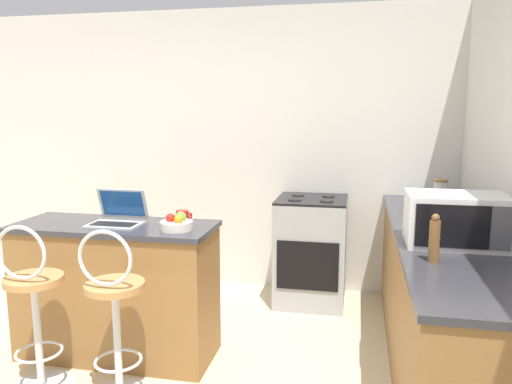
% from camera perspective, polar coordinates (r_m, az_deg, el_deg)
% --- Properties ---
extents(wall_back, '(12.00, 0.06, 2.60)m').
position_cam_1_polar(wall_back, '(4.77, -3.32, 4.73)').
color(wall_back, silver).
rests_on(wall_back, ground_plane).
extents(breakfast_bar, '(1.36, 0.54, 0.93)m').
position_cam_1_polar(breakfast_bar, '(3.61, -15.61, -10.74)').
color(breakfast_bar, olive).
rests_on(breakfast_bar, ground_plane).
extents(counter_right, '(0.66, 2.73, 0.93)m').
position_cam_1_polar(counter_right, '(3.49, 20.61, -11.76)').
color(counter_right, olive).
rests_on(counter_right, ground_plane).
extents(bar_stool_near, '(0.40, 0.40, 1.05)m').
position_cam_1_polar(bar_stool_near, '(3.31, -24.02, -12.51)').
color(bar_stool_near, silver).
rests_on(bar_stool_near, ground_plane).
extents(bar_stool_far, '(0.40, 0.40, 1.05)m').
position_cam_1_polar(bar_stool_far, '(3.05, -15.83, -13.93)').
color(bar_stool_far, silver).
rests_on(bar_stool_far, ground_plane).
extents(laptop, '(0.34, 0.28, 0.23)m').
position_cam_1_polar(laptop, '(3.48, -15.46, -2.56)').
color(laptop, '#B7BABF').
rests_on(laptop, breakfast_bar).
extents(microwave, '(0.54, 0.37, 0.29)m').
position_cam_1_polar(microwave, '(3.03, 21.85, -2.95)').
color(microwave, silver).
rests_on(microwave, counter_right).
extents(toaster, '(0.23, 0.32, 0.18)m').
position_cam_1_polar(toaster, '(3.67, 20.88, -1.71)').
color(toaster, '#9EA3A8').
rests_on(toaster, counter_right).
extents(stove_range, '(0.60, 0.61, 0.94)m').
position_cam_1_polar(stove_range, '(4.43, 6.31, -6.66)').
color(stove_range, '#9EA3A8').
rests_on(stove_range, ground_plane).
extents(mug_red, '(0.10, 0.09, 0.09)m').
position_cam_1_polar(mug_red, '(3.39, -8.36, -2.83)').
color(mug_red, red).
rests_on(mug_red, breakfast_bar).
extents(fruit_bowl, '(0.21, 0.21, 0.11)m').
position_cam_1_polar(fruit_bowl, '(3.22, -9.07, -3.59)').
color(fruit_bowl, silver).
rests_on(fruit_bowl, breakfast_bar).
extents(mug_white, '(0.11, 0.09, 0.09)m').
position_cam_1_polar(mug_white, '(4.40, 20.24, -0.48)').
color(mug_white, white).
rests_on(mug_white, counter_right).
extents(storage_jar, '(0.11, 0.11, 0.22)m').
position_cam_1_polar(storage_jar, '(4.18, 20.32, -0.09)').
color(storage_jar, silver).
rests_on(storage_jar, counter_right).
extents(mug_blue, '(0.11, 0.09, 0.09)m').
position_cam_1_polar(mug_blue, '(4.11, 17.18, -0.99)').
color(mug_blue, '#2D51AD').
rests_on(mug_blue, counter_right).
extents(pepper_mill, '(0.05, 0.05, 0.25)m').
position_cam_1_polar(pepper_mill, '(2.66, 19.71, -5.09)').
color(pepper_mill, brown).
rests_on(pepper_mill, counter_right).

